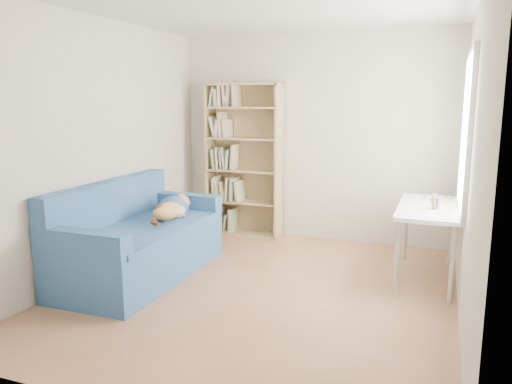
% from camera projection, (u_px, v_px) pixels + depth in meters
% --- Properties ---
extents(ground, '(4.00, 4.00, 0.00)m').
position_uv_depth(ground, '(260.00, 291.00, 4.72)').
color(ground, '#8D5E3F').
rests_on(ground, ground).
extents(room_shell, '(3.54, 4.04, 2.62)m').
position_uv_depth(room_shell, '(272.00, 116.00, 4.42)').
color(room_shell, silver).
rests_on(room_shell, ground).
extents(sofa, '(0.94, 1.95, 0.96)m').
position_uv_depth(sofa, '(139.00, 241.00, 5.10)').
color(sofa, navy).
rests_on(sofa, ground).
extents(bookshelf, '(0.99, 0.31, 1.99)m').
position_uv_depth(bookshelf, '(244.00, 166.00, 6.55)').
color(bookshelf, tan).
rests_on(bookshelf, ground).
extents(desk, '(0.57, 1.25, 0.75)m').
position_uv_depth(desk, '(428.00, 213.00, 4.92)').
color(desk, white).
rests_on(desk, ground).
extents(pen_cup, '(0.08, 0.08, 0.16)m').
position_uv_depth(pen_cup, '(435.00, 203.00, 4.77)').
color(pen_cup, white).
rests_on(pen_cup, desk).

